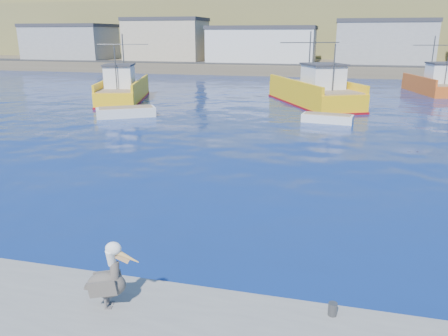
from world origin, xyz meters
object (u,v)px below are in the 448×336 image
at_px(boat_orange, 434,84).
at_px(pelican, 108,279).
at_px(skiff_mid, 327,119).
at_px(trawler_yellow_b, 314,93).
at_px(trawler_yellow_a, 123,91).
at_px(skiff_left, 126,113).

height_order(boat_orange, pelican, boat_orange).
bearing_deg(pelican, skiff_mid, 80.55).
distance_m(trawler_yellow_b, skiff_mid, 8.79).
height_order(trawler_yellow_b, pelican, trawler_yellow_b).
bearing_deg(pelican, trawler_yellow_a, 115.97).
xyz_separation_m(trawler_yellow_a, pelican, (15.63, -32.08, 0.16)).
xyz_separation_m(boat_orange, skiff_mid, (-11.12, -20.12, -0.81)).
distance_m(trawler_yellow_b, boat_orange, 17.00).
relative_size(trawler_yellow_b, skiff_left, 2.78).
height_order(skiff_mid, pelican, pelican).
bearing_deg(trawler_yellow_a, skiff_mid, -17.83).
xyz_separation_m(trawler_yellow_a, skiff_mid, (19.90, -6.40, -0.76)).
bearing_deg(skiff_mid, skiff_left, -174.42).
xyz_separation_m(skiff_mid, pelican, (-4.28, -25.68, 0.92)).
bearing_deg(skiff_left, trawler_yellow_b, 35.36).
bearing_deg(trawler_yellow_a, trawler_yellow_b, 6.89).
bearing_deg(trawler_yellow_b, trawler_yellow_a, -173.11).
bearing_deg(boat_orange, trawler_yellow_b, -137.51).
bearing_deg(boat_orange, skiff_left, -141.13).
height_order(trawler_yellow_a, pelican, trawler_yellow_a).
bearing_deg(trawler_yellow_b, pelican, -94.76).
distance_m(trawler_yellow_a, pelican, 35.68).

